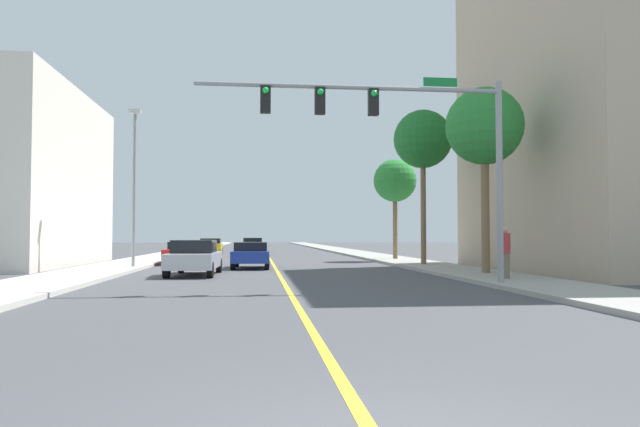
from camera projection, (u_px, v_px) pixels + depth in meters
name	position (u px, v px, depth m)	size (l,w,h in m)	color
ground	(268.00, 256.00, 46.17)	(192.00, 192.00, 0.00)	#47474C
sidewalk_left	(165.00, 256.00, 45.31)	(3.19, 168.00, 0.15)	beige
sidewalk_right	(368.00, 255.00, 47.04)	(3.19, 168.00, 0.15)	#9E9B93
lane_marking_center	(268.00, 256.00, 46.17)	(0.16, 144.00, 0.01)	yellow
traffic_signal_mast	(400.00, 128.00, 18.46)	(9.75, 0.36, 6.52)	gray
street_lamp	(134.00, 179.00, 28.46)	(0.56, 0.28, 7.66)	gray
palm_near	(484.00, 128.00, 23.75)	(3.14, 3.14, 7.50)	brown
palm_mid	(423.00, 140.00, 31.00)	(3.08, 3.08, 8.14)	brown
palm_far	(395.00, 181.00, 38.25)	(2.80, 2.80, 6.49)	brown
car_green	(253.00, 245.00, 55.21)	(1.97, 4.34, 1.43)	#196638
car_yellow	(211.00, 247.00, 48.30)	(1.86, 3.84, 1.41)	gold
car_silver	(195.00, 257.00, 24.20)	(2.03, 4.57, 1.46)	#BCBCC1
car_blue	(251.00, 254.00, 29.40)	(1.93, 4.17, 1.31)	#1E389E
car_red	(184.00, 252.00, 33.81)	(1.93, 4.39, 1.28)	red
pedestrian	(505.00, 252.00, 20.37)	(0.38, 0.38, 1.81)	#726651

